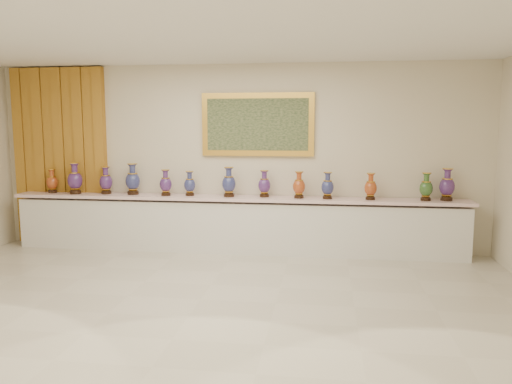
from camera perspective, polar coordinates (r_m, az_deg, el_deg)
ground at (r=6.02m, az=-6.37°, el=-12.11°), size 8.00×8.00×0.00m
room at (r=8.85m, az=-18.37°, el=4.39°), size 8.00×8.00×8.00m
counter at (r=8.04m, az=-2.43°, el=-3.79°), size 7.28×0.48×0.90m
vase_0 at (r=9.05m, az=-22.27°, el=1.05°), size 0.24×0.24×0.40m
vase_1 at (r=8.77m, az=-19.98°, el=1.31°), size 0.26×0.26×0.52m
vase_2 at (r=8.60m, az=-16.78°, el=1.14°), size 0.21×0.21×0.45m
vase_3 at (r=8.41m, az=-13.91°, el=1.27°), size 0.30×0.30×0.51m
vase_4 at (r=8.17m, az=-10.28°, el=0.91°), size 0.23×0.23×0.42m
vase_5 at (r=8.10m, az=-7.58°, el=0.83°), size 0.24×0.24×0.40m
vase_6 at (r=7.92m, az=-3.12°, el=0.98°), size 0.24×0.24×0.47m
vase_7 at (r=7.89m, az=0.96°, el=0.80°), size 0.20×0.20×0.42m
vase_8 at (r=7.79m, az=4.94°, el=0.67°), size 0.24×0.24×0.42m
vase_9 at (r=7.76m, az=8.18°, el=0.59°), size 0.19×0.19×0.42m
vase_10 at (r=7.79m, az=12.97°, el=0.48°), size 0.24×0.24×0.41m
vase_11 at (r=7.93m, az=18.87°, el=0.43°), size 0.25×0.25×0.42m
vase_12 at (r=8.03m, az=20.99°, el=0.62°), size 0.29×0.29×0.49m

